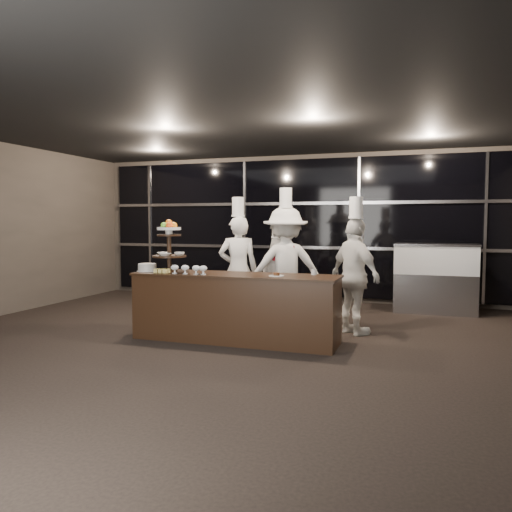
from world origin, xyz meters
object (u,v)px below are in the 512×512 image
(display_case, at_px, (435,274))
(chef_d, at_px, (355,275))
(display_stand, at_px, (169,242))
(chef_b, at_px, (278,280))
(buffet_counter, at_px, (235,307))
(chef_a, at_px, (238,268))
(chef_c, at_px, (285,267))
(layer_cake, at_px, (147,268))

(display_case, xyz_separation_m, chef_d, (-1.13, -2.20, 0.17))
(display_stand, height_order, chef_b, chef_b)
(buffet_counter, bearing_deg, display_stand, -179.99)
(buffet_counter, height_order, chef_a, chef_a)
(buffet_counter, relative_size, display_stand, 3.81)
(chef_b, distance_m, chef_c, 0.26)
(buffet_counter, height_order, chef_c, chef_c)
(display_case, bearing_deg, layer_cake, -141.36)
(layer_cake, relative_size, chef_c, 0.14)
(layer_cake, relative_size, display_case, 0.21)
(layer_cake, bearing_deg, chef_c, 34.21)
(chef_b, xyz_separation_m, chef_c, (0.14, -0.06, 0.22))
(layer_cake, bearing_deg, chef_d, 18.86)
(display_case, relative_size, chef_c, 0.66)
(chef_a, height_order, chef_b, chef_a)
(chef_b, xyz_separation_m, chef_d, (1.23, -0.27, 0.15))
(display_stand, xyz_separation_m, chef_d, (2.50, 0.92, -0.48))
(buffet_counter, relative_size, display_case, 1.99)
(display_stand, distance_m, layer_cake, 0.49)
(chef_c, bearing_deg, display_stand, -141.22)
(chef_a, bearing_deg, display_stand, -118.43)
(display_stand, height_order, chef_c, chef_c)
(chef_d, bearing_deg, chef_c, 169.02)
(chef_a, height_order, chef_c, chef_c)
(display_case, height_order, chef_b, chef_b)
(chef_b, bearing_deg, display_stand, -136.92)
(chef_a, distance_m, chef_c, 0.79)
(display_case, relative_size, chef_a, 0.71)
(display_stand, bearing_deg, chef_a, 61.57)
(chef_c, bearing_deg, chef_a, 179.20)
(display_case, xyz_separation_m, chef_a, (-3.02, -1.98, 0.20))
(display_stand, relative_size, chef_d, 0.38)
(display_case, xyz_separation_m, chef_c, (-2.23, -1.99, 0.24))
(chef_c, bearing_deg, layer_cake, -145.79)
(chef_b, bearing_deg, chef_d, -12.28)
(buffet_counter, height_order, display_stand, display_stand)
(buffet_counter, xyz_separation_m, display_stand, (-1.00, -0.00, 0.87))
(layer_cake, xyz_separation_m, display_case, (3.96, 3.17, -0.29))
(chef_c, bearing_deg, chef_d, -10.98)
(display_stand, height_order, chef_a, chef_a)
(display_stand, relative_size, chef_a, 0.37)
(display_stand, xyz_separation_m, chef_a, (0.62, 1.14, -0.45))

